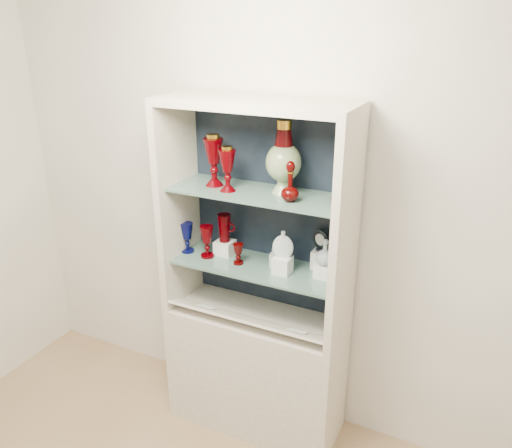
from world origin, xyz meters
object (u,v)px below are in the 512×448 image
at_px(pedestal_lamp_left, 214,160).
at_px(clear_square_bottle, 274,257).
at_px(pedestal_lamp_right, 227,169).
at_px(ruby_pitcher, 224,228).
at_px(flat_flask, 283,244).
at_px(lidded_bowl, 345,191).
at_px(ruby_goblet_tall, 207,242).
at_px(ruby_decanter_a, 290,179).
at_px(clear_round_decanter, 325,253).
at_px(ruby_goblet_small, 238,254).
at_px(cobalt_goblet, 187,237).
at_px(enamel_urn, 284,157).
at_px(ruby_decanter_b, 340,187).
at_px(cameo_medallion, 321,240).

bearing_deg(pedestal_lamp_left, clear_square_bottle, 2.74).
relative_size(pedestal_lamp_right, ruby_pitcher, 1.46).
bearing_deg(pedestal_lamp_right, flat_flask, 5.52).
xyz_separation_m(lidded_bowl, ruby_goblet_tall, (-0.74, -0.09, -0.38)).
bearing_deg(pedestal_lamp_right, ruby_goblet_tall, 171.17).
height_order(ruby_decanter_a, clear_round_decanter, ruby_decanter_a).
xyz_separation_m(ruby_pitcher, flat_flask, (0.39, -0.07, 0.01)).
distance_m(ruby_goblet_tall, ruby_pitcher, 0.12).
xyz_separation_m(ruby_goblet_small, clear_square_bottle, (0.19, 0.05, -0.00)).
bearing_deg(pedestal_lamp_left, ruby_decanter_a, -8.14).
bearing_deg(clear_round_decanter, clear_square_bottle, -178.17).
relative_size(lidded_bowl, cobalt_goblet, 0.56).
bearing_deg(clear_square_bottle, ruby_pitcher, 174.57).
height_order(enamel_urn, cobalt_goblet, enamel_urn).
height_order(enamel_urn, ruby_decanter_b, enamel_urn).
xyz_separation_m(pedestal_lamp_right, ruby_goblet_tall, (-0.15, 0.02, -0.44)).
height_order(lidded_bowl, clear_round_decanter, lidded_bowl).
relative_size(ruby_pitcher, clear_square_bottle, 1.38).
xyz_separation_m(cobalt_goblet, clear_square_bottle, (0.53, 0.04, -0.03)).
relative_size(ruby_decanter_b, ruby_goblet_tall, 1.05).
height_order(pedestal_lamp_right, flat_flask, pedestal_lamp_right).
xyz_separation_m(pedestal_lamp_right, ruby_decanter_a, (0.35, -0.01, -0.00)).
relative_size(lidded_bowl, cameo_medallion, 0.79).
distance_m(ruby_decanter_a, flat_flask, 0.37).
height_order(ruby_pitcher, cameo_medallion, ruby_pitcher).
bearing_deg(ruby_goblet_tall, ruby_decanter_a, -4.24).
bearing_deg(ruby_decanter_b, pedestal_lamp_left, 177.52).
bearing_deg(pedestal_lamp_left, enamel_urn, 6.84).
relative_size(ruby_decanter_a, ruby_goblet_tall, 1.22).
bearing_deg(ruby_decanter_a, clear_round_decanter, 29.06).
bearing_deg(ruby_goblet_small, clear_square_bottle, 14.15).
bearing_deg(ruby_goblet_small, enamel_urn, 18.94).
xyz_separation_m(pedestal_lamp_right, cobalt_goblet, (-0.29, 0.03, -0.45)).
relative_size(ruby_decanter_b, clear_square_bottle, 1.68).
relative_size(ruby_decanter_b, cameo_medallion, 1.57).
height_order(cobalt_goblet, cameo_medallion, cameo_medallion).
bearing_deg(clear_square_bottle, pedestal_lamp_left, -177.26).
xyz_separation_m(ruby_goblet_small, ruby_pitcher, (-0.13, 0.08, 0.10)).
height_order(pedestal_lamp_left, ruby_goblet_tall, pedestal_lamp_left).
xyz_separation_m(pedestal_lamp_left, cameo_medallion, (0.57, 0.11, -0.40)).
height_order(ruby_decanter_a, cobalt_goblet, ruby_decanter_a).
height_order(pedestal_lamp_left, ruby_decanter_b, pedestal_lamp_left).
bearing_deg(ruby_pitcher, ruby_goblet_tall, -138.39).
bearing_deg(enamel_urn, ruby_goblet_small, -161.06).
distance_m(ruby_goblet_tall, flat_flask, 0.46).
xyz_separation_m(pedestal_lamp_left, enamel_urn, (0.38, 0.05, 0.05)).
bearing_deg(enamel_urn, clear_round_decanter, -4.55).
relative_size(pedestal_lamp_right, ruby_decanter_a, 1.04).
xyz_separation_m(lidded_bowl, cameo_medallion, (-0.13, 0.05, -0.31)).
relative_size(ruby_goblet_tall, ruby_goblet_small, 1.59).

